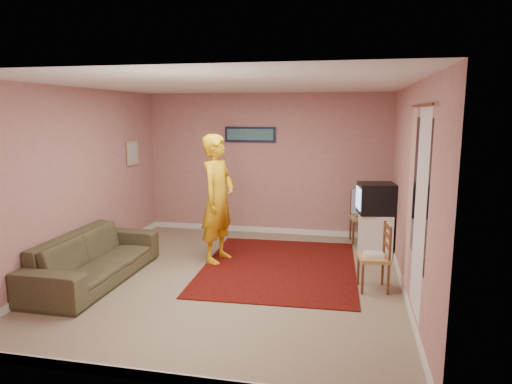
% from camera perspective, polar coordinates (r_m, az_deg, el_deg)
% --- Properties ---
extents(ground, '(5.00, 5.00, 0.00)m').
position_cam_1_polar(ground, '(6.38, -2.92, -10.75)').
color(ground, gray).
rests_on(ground, ground).
extents(wall_back, '(4.50, 0.02, 2.60)m').
position_cam_1_polar(wall_back, '(8.46, 1.30, 3.47)').
color(wall_back, tan).
rests_on(wall_back, ground).
extents(wall_front, '(4.50, 0.02, 2.60)m').
position_cam_1_polar(wall_front, '(3.73, -12.93, -5.07)').
color(wall_front, tan).
rests_on(wall_front, ground).
extents(wall_left, '(0.02, 5.00, 2.60)m').
position_cam_1_polar(wall_left, '(6.96, -21.25, 1.40)').
color(wall_left, tan).
rests_on(wall_left, ground).
extents(wall_right, '(0.02, 5.00, 2.60)m').
position_cam_1_polar(wall_right, '(5.89, 18.65, 0.12)').
color(wall_right, tan).
rests_on(wall_right, ground).
extents(ceiling, '(4.50, 5.00, 0.02)m').
position_cam_1_polar(ceiling, '(5.98, -3.15, 13.27)').
color(ceiling, white).
rests_on(ceiling, wall_back).
extents(baseboard_back, '(4.50, 0.02, 0.10)m').
position_cam_1_polar(baseboard_back, '(8.68, 1.26, -4.76)').
color(baseboard_back, white).
rests_on(baseboard_back, ground).
extents(baseboard_front, '(4.50, 0.02, 0.10)m').
position_cam_1_polar(baseboard_front, '(4.23, -12.17, -21.62)').
color(baseboard_front, white).
rests_on(baseboard_front, ground).
extents(baseboard_left, '(0.02, 5.00, 0.10)m').
position_cam_1_polar(baseboard_left, '(7.23, -20.56, -8.44)').
color(baseboard_left, white).
rests_on(baseboard_left, ground).
extents(baseboard_right, '(0.02, 5.00, 0.10)m').
position_cam_1_polar(baseboard_right, '(6.21, 17.91, -11.32)').
color(baseboard_right, white).
rests_on(baseboard_right, ground).
extents(window, '(0.01, 1.10, 1.50)m').
position_cam_1_polar(window, '(4.98, 19.86, 0.10)').
color(window, black).
rests_on(window, wall_right).
extents(curtain_sheer, '(0.01, 0.75, 2.10)m').
position_cam_1_polar(curtain_sheer, '(4.87, 19.80, -2.51)').
color(curtain_sheer, white).
rests_on(curtain_sheer, wall_right).
extents(curtain_floral, '(0.01, 0.35, 2.10)m').
position_cam_1_polar(curtain_floral, '(5.55, 18.68, -0.98)').
color(curtain_floral, beige).
rests_on(curtain_floral, wall_right).
extents(curtain_rod, '(0.02, 1.40, 0.02)m').
position_cam_1_polar(curtain_rod, '(4.91, 19.95, 10.17)').
color(curtain_rod, brown).
rests_on(curtain_rod, wall_right).
extents(picture_back, '(0.95, 0.04, 0.28)m').
position_cam_1_polar(picture_back, '(8.44, -0.74, 7.20)').
color(picture_back, '#121733').
rests_on(picture_back, wall_back).
extents(picture_left, '(0.04, 0.38, 0.42)m').
position_cam_1_polar(picture_left, '(8.29, -15.16, 4.74)').
color(picture_left, '#C7B088').
rests_on(picture_left, wall_left).
extents(area_rug, '(2.30, 2.83, 0.01)m').
position_cam_1_polar(area_rug, '(6.81, 2.92, -9.32)').
color(area_rug, black).
rests_on(area_rug, ground).
extents(tv_cabinet, '(0.53, 0.48, 0.67)m').
position_cam_1_polar(tv_cabinet, '(7.55, 14.65, -5.09)').
color(tv_cabinet, white).
rests_on(tv_cabinet, ground).
extents(crt_tv, '(0.63, 0.58, 0.48)m').
position_cam_1_polar(crt_tv, '(7.42, 14.80, -0.78)').
color(crt_tv, black).
rests_on(crt_tv, tv_cabinet).
extents(chair_a, '(0.46, 0.44, 0.49)m').
position_cam_1_polar(chair_a, '(8.15, 13.17, -2.41)').
color(chair_a, tan).
rests_on(chair_a, ground).
extents(dvd_player, '(0.38, 0.32, 0.06)m').
position_cam_1_polar(dvd_player, '(8.16, 13.15, -2.83)').
color(dvd_player, '#B4B4B9').
rests_on(dvd_player, chair_a).
extents(blue_throw, '(0.39, 0.05, 0.41)m').
position_cam_1_polar(blue_throw, '(8.11, 13.22, -1.19)').
color(blue_throw, '#8FB0EA').
rests_on(blue_throw, chair_a).
extents(chair_b, '(0.43, 0.44, 0.47)m').
position_cam_1_polar(chair_b, '(6.02, 14.53, -7.00)').
color(chair_b, tan).
rests_on(chair_b, ground).
extents(game_console, '(0.26, 0.20, 0.05)m').
position_cam_1_polar(game_console, '(6.04, 14.51, -7.56)').
color(game_console, white).
rests_on(game_console, chair_b).
extents(sofa, '(0.88, 2.21, 0.65)m').
position_cam_1_polar(sofa, '(6.56, -19.53, -7.74)').
color(sofa, '#4C432E').
rests_on(sofa, ground).
extents(person, '(0.60, 0.79, 1.94)m').
position_cam_1_polar(person, '(6.89, -4.79, -0.84)').
color(person, gold).
rests_on(person, ground).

